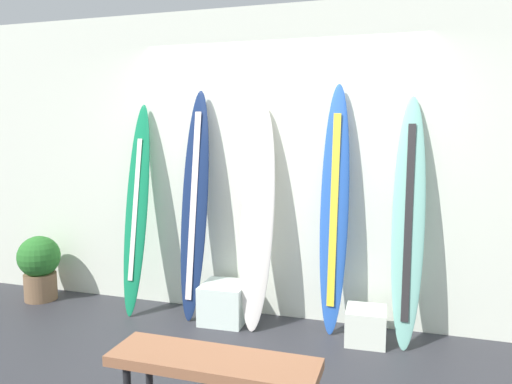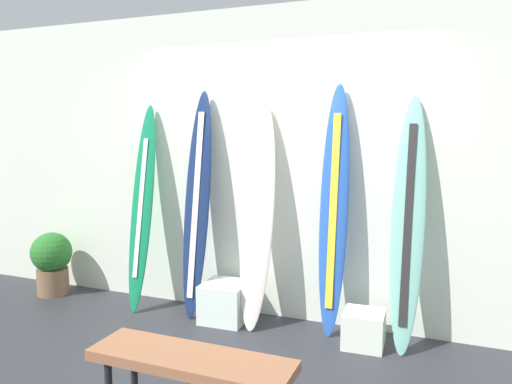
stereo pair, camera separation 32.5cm
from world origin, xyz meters
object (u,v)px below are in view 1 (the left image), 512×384
surfboard_emerald (137,209)px  display_block_left (366,325)px  surfboard_cobalt (334,212)px  bench (213,367)px  display_block_center (224,303)px  surfboard_ivory (257,218)px  surfboard_navy (195,207)px  surfboard_seafoam (408,224)px  potted_plant (39,265)px

surfboard_emerald → display_block_left: (2.14, -0.09, -0.84)m
surfboard_cobalt → bench: 1.85m
surfboard_emerald → surfboard_cobalt: 1.84m
display_block_center → display_block_left: bearing=-2.7°
surfboard_ivory → display_block_left: size_ratio=5.85×
surfboard_navy → surfboard_seafoam: 1.86m
surfboard_navy → surfboard_ivory: 0.61m
display_block_left → bench: size_ratio=0.28×
display_block_center → potted_plant: potted_plant is taller
surfboard_navy → display_block_left: bearing=-4.1°
surfboard_emerald → surfboard_ivory: size_ratio=1.01×
potted_plant → bench: (2.54, -1.57, 0.07)m
display_block_left → bench: 1.71m
surfboard_emerald → potted_plant: surfboard_emerald is taller
display_block_center → potted_plant: (-1.99, -0.02, 0.19)m
surfboard_cobalt → bench: (-0.41, -1.70, -0.61)m
surfboard_cobalt → display_block_left: bearing=-28.2°
display_block_left → display_block_center: (-1.26, 0.06, 0.03)m
bench → surfboard_navy: bearing=117.3°
potted_plant → surfboard_seafoam: bearing=1.2°
potted_plant → bench: potted_plant is taller
surfboard_seafoam → bench: size_ratio=1.70×
surfboard_navy → bench: bearing=-62.7°
display_block_left → display_block_center: size_ratio=0.82×
surfboard_navy → surfboard_ivory: (0.60, -0.01, -0.07)m
surfboard_ivory → display_block_left: (0.96, -0.10, -0.82)m
surfboard_seafoam → bench: surfboard_seafoam is taller
surfboard_emerald → surfboard_cobalt: size_ratio=0.93×
surfboard_navy → potted_plant: bearing=-177.4°
surfboard_emerald → surfboard_navy: 0.58m
surfboard_emerald → surfboard_cobalt: bearing=2.3°
display_block_center → bench: bench is taller
surfboard_ivory → bench: 1.74m
surfboard_emerald → surfboard_ivory: bearing=0.6°
surfboard_cobalt → display_block_left: 0.96m
display_block_left → bench: bearing=-114.7°
surfboard_ivory → potted_plant: size_ratio=2.96×
surfboard_ivory → surfboard_seafoam: size_ratio=0.98×
surfboard_ivory → surfboard_cobalt: 0.67m
surfboard_navy → surfboard_cobalt: size_ratio=0.99×
surfboard_emerald → display_block_left: size_ratio=5.90×
surfboard_seafoam → surfboard_ivory: bearing=-179.6°
surfboard_seafoam → display_block_center: bearing=-178.2°
surfboard_navy → potted_plant: 1.82m
surfboard_cobalt → surfboard_ivory: bearing=-174.8°
surfboard_ivory → potted_plant: 2.37m
surfboard_navy → surfboard_seafoam: size_ratio=1.04×
surfboard_ivory → bench: surfboard_ivory is taller
surfboard_cobalt → display_block_center: bearing=-174.1°
surfboard_emerald → surfboard_navy: (0.58, 0.03, 0.04)m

